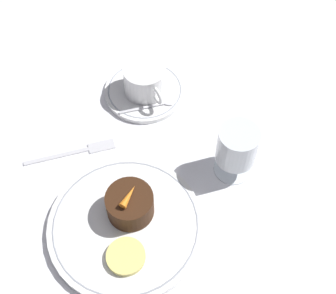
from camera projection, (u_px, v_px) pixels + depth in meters
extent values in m
plane|color=white|center=(149.00, 211.00, 0.81)|extent=(3.00, 3.00, 0.00)
cylinder|color=white|center=(126.00, 226.00, 0.79)|extent=(0.26, 0.26, 0.01)
torus|color=#999EA8|center=(125.00, 224.00, 0.78)|extent=(0.25, 0.25, 0.00)
cylinder|color=white|center=(145.00, 91.00, 0.96)|extent=(0.16, 0.16, 0.01)
torus|color=#999EA8|center=(145.00, 90.00, 0.95)|extent=(0.15, 0.15, 0.00)
cylinder|color=white|center=(145.00, 80.00, 0.93)|extent=(0.08, 0.08, 0.06)
cylinder|color=#9E7A4C|center=(145.00, 78.00, 0.92)|extent=(0.07, 0.07, 0.05)
torus|color=white|center=(157.00, 96.00, 0.90)|extent=(0.04, 0.01, 0.04)
cube|color=silver|center=(142.00, 108.00, 0.92)|extent=(0.03, 0.09, 0.00)
ellipsoid|color=silver|center=(170.00, 102.00, 0.93)|extent=(0.02, 0.03, 0.00)
cylinder|color=silver|center=(233.00, 169.00, 0.86)|extent=(0.07, 0.07, 0.01)
cylinder|color=silver|center=(234.00, 163.00, 0.84)|extent=(0.01, 0.01, 0.04)
cylinder|color=silver|center=(238.00, 147.00, 0.79)|extent=(0.07, 0.07, 0.07)
cylinder|color=#470A14|center=(237.00, 151.00, 0.81)|extent=(0.06, 0.06, 0.04)
cube|color=silver|center=(56.00, 156.00, 0.87)|extent=(0.04, 0.12, 0.01)
cube|color=silver|center=(102.00, 146.00, 0.88)|extent=(0.03, 0.05, 0.01)
cylinder|color=#381E0F|center=(130.00, 204.00, 0.78)|extent=(0.08, 0.08, 0.05)
cone|color=orange|center=(129.00, 196.00, 0.75)|extent=(0.03, 0.04, 0.01)
cylinder|color=#EFE075|center=(126.00, 256.00, 0.75)|extent=(0.06, 0.06, 0.01)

